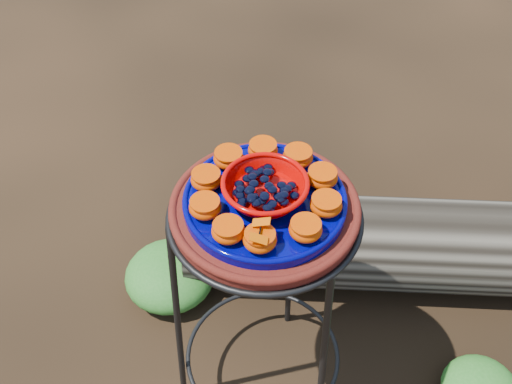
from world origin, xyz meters
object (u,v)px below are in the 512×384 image
(driftwood_log, at_px, (440,246))
(red_bowl, at_px, (265,190))
(plant_stand, at_px, (263,312))
(terracotta_saucer, at_px, (265,211))
(cobalt_plate, at_px, (265,202))

(driftwood_log, bearing_deg, red_bowl, -124.89)
(plant_stand, bearing_deg, red_bowl, 0.00)
(plant_stand, distance_m, driftwood_log, 0.69)
(terracotta_saucer, distance_m, cobalt_plate, 0.03)
(terracotta_saucer, height_order, cobalt_plate, cobalt_plate)
(red_bowl, bearing_deg, cobalt_plate, 0.00)
(terracotta_saucer, relative_size, red_bowl, 2.33)
(terracotta_saucer, bearing_deg, red_bowl, 0.00)
(cobalt_plate, height_order, driftwood_log, cobalt_plate)
(cobalt_plate, bearing_deg, plant_stand, 0.00)
(terracotta_saucer, relative_size, cobalt_plate, 1.17)
(terracotta_saucer, distance_m, driftwood_log, 0.87)
(plant_stand, distance_m, terracotta_saucer, 0.37)
(terracotta_saucer, bearing_deg, cobalt_plate, 0.00)
(plant_stand, distance_m, cobalt_plate, 0.39)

